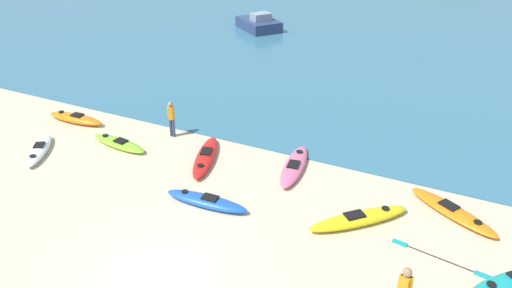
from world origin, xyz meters
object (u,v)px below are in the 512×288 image
object	(u,v)px
kayak_on_sand_2	(206,201)
kayak_on_sand_3	(294,166)
kayak_on_sand_0	(452,211)
kayak_on_sand_6	(359,218)
loose_paddle	(439,258)
kayak_on_sand_1	(119,143)
kayak_on_sand_4	(205,157)
kayak_on_sand_7	(39,150)
moored_boat_0	(259,24)
kayak_on_sand_8	(75,118)
person_near_waterline	(171,117)

from	to	relation	value
kayak_on_sand_2	kayak_on_sand_3	xyz separation A→B (m)	(1.72, 3.40, -0.02)
kayak_on_sand_0	kayak_on_sand_6	bearing A→B (deg)	-146.20
kayak_on_sand_6	loose_paddle	size ratio (longest dim) A/B	1.05
kayak_on_sand_1	kayak_on_sand_4	size ratio (longest dim) A/B	0.86
kayak_on_sand_7	moored_boat_0	bearing A→B (deg)	90.31
loose_paddle	kayak_on_sand_1	bearing A→B (deg)	173.82
kayak_on_sand_2	loose_paddle	world-z (taller)	kayak_on_sand_2
kayak_on_sand_4	moored_boat_0	distance (m)	18.65
kayak_on_sand_3	kayak_on_sand_1	bearing A→B (deg)	-168.65
loose_paddle	kayak_on_sand_7	bearing A→B (deg)	-178.14
kayak_on_sand_8	kayak_on_sand_6	bearing A→B (deg)	-7.22
kayak_on_sand_1	kayak_on_sand_3	size ratio (longest dim) A/B	0.87
kayak_on_sand_7	kayak_on_sand_8	world-z (taller)	kayak_on_sand_8
kayak_on_sand_2	loose_paddle	bearing A→B (deg)	4.98
kayak_on_sand_1	person_near_waterline	size ratio (longest dim) A/B	1.80
kayak_on_sand_8	person_near_waterline	world-z (taller)	person_near_waterline
kayak_on_sand_3	kayak_on_sand_7	world-z (taller)	kayak_on_sand_7
person_near_waterline	kayak_on_sand_8	bearing A→B (deg)	-170.88
kayak_on_sand_7	moored_boat_0	size ratio (longest dim) A/B	0.67
kayak_on_sand_6	person_near_waterline	size ratio (longest dim) A/B	1.86
kayak_on_sand_6	loose_paddle	bearing A→B (deg)	-14.02
kayak_on_sand_1	kayak_on_sand_3	world-z (taller)	kayak_on_sand_3
kayak_on_sand_7	person_near_waterline	world-z (taller)	person_near_waterline
kayak_on_sand_1	kayak_on_sand_7	world-z (taller)	kayak_on_sand_7
moored_boat_0	kayak_on_sand_4	bearing A→B (deg)	-70.52
kayak_on_sand_6	kayak_on_sand_7	bearing A→B (deg)	-174.87
kayak_on_sand_0	kayak_on_sand_3	distance (m)	5.61
kayak_on_sand_0	kayak_on_sand_3	xyz separation A→B (m)	(-5.60, 0.42, 0.01)
kayak_on_sand_1	kayak_on_sand_3	distance (m)	7.14
moored_boat_0	kayak_on_sand_6	bearing A→B (deg)	-56.38
kayak_on_sand_4	kayak_on_sand_6	size ratio (longest dim) A/B	1.12
kayak_on_sand_0	person_near_waterline	xyz separation A→B (m)	(-11.16, 0.70, 0.76)
kayak_on_sand_1	moored_boat_0	world-z (taller)	moored_boat_0
kayak_on_sand_2	person_near_waterline	distance (m)	5.37
kayak_on_sand_7	kayak_on_sand_6	bearing A→B (deg)	5.13
kayak_on_sand_3	kayak_on_sand_4	distance (m)	3.40
kayak_on_sand_1	moored_boat_0	xyz separation A→B (m)	(-2.51, 18.12, 0.35)
kayak_on_sand_0	person_near_waterline	world-z (taller)	person_near_waterline
kayak_on_sand_6	person_near_waterline	world-z (taller)	person_near_waterline
kayak_on_sand_0	kayak_on_sand_4	distance (m)	8.89
kayak_on_sand_3	kayak_on_sand_6	world-z (taller)	kayak_on_sand_6
moored_boat_0	kayak_on_sand_1	bearing A→B (deg)	-82.13
kayak_on_sand_3	moored_boat_0	size ratio (longest dim) A/B	0.84
kayak_on_sand_0	kayak_on_sand_6	distance (m)	3.09
kayak_on_sand_8	kayak_on_sand_3	bearing A→B (deg)	2.59
kayak_on_sand_8	kayak_on_sand_7	bearing A→B (deg)	-74.24
kayak_on_sand_3	kayak_on_sand_6	size ratio (longest dim) A/B	1.11
kayak_on_sand_1	kayak_on_sand_4	bearing A→B (deg)	8.29
kayak_on_sand_2	kayak_on_sand_7	xyz separation A→B (m)	(-7.68, 0.15, -0.02)
kayak_on_sand_3	moored_boat_0	distance (m)	19.24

